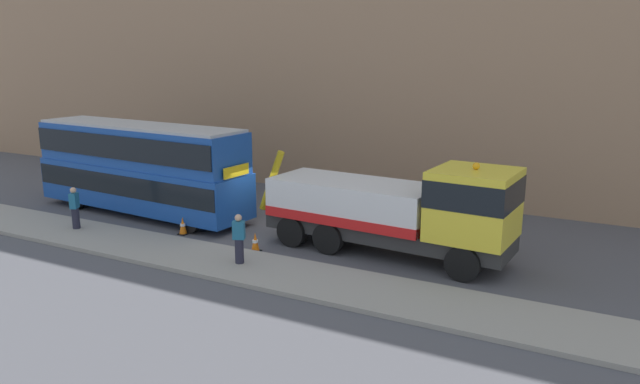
% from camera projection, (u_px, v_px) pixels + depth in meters
% --- Properties ---
extents(ground_plane, '(120.00, 120.00, 0.00)m').
position_uv_depth(ground_plane, '(268.00, 230.00, 24.45)').
color(ground_plane, '#4C4C51').
extents(near_kerb, '(60.00, 2.80, 0.15)m').
position_uv_depth(near_kerb, '(203.00, 258.00, 20.82)').
color(near_kerb, gray).
rests_on(near_kerb, ground_plane).
extents(building_facade, '(60.00, 1.50, 16.00)m').
position_uv_depth(building_facade, '(352.00, 33.00, 29.50)').
color(building_facade, '#9E7A5B').
rests_on(building_facade, ground_plane).
extents(recovery_tow_truck, '(10.21, 3.23, 3.67)m').
position_uv_depth(recovery_tow_truck, '(397.00, 208.00, 20.93)').
color(recovery_tow_truck, '#2D2D2D').
rests_on(recovery_tow_truck, ground_plane).
extents(double_decker_bus, '(11.16, 3.28, 4.06)m').
position_uv_depth(double_decker_bus, '(140.00, 165.00, 26.40)').
color(double_decker_bus, '#19479E').
rests_on(double_decker_bus, ground_plane).
extents(pedestrian_onlooker, '(0.41, 0.47, 1.71)m').
position_uv_depth(pedestrian_onlooker, '(75.00, 208.00, 23.92)').
color(pedestrian_onlooker, '#232333').
rests_on(pedestrian_onlooker, near_kerb).
extents(pedestrian_bystander, '(0.47, 0.40, 1.71)m').
position_uv_depth(pedestrian_bystander, '(239.00, 239.00, 19.97)').
color(pedestrian_bystander, '#232333').
rests_on(pedestrian_bystander, near_kerb).
extents(traffic_cone_near_bus, '(0.36, 0.36, 0.72)m').
position_uv_depth(traffic_cone_near_bus, '(183.00, 226.00, 23.74)').
color(traffic_cone_near_bus, orange).
rests_on(traffic_cone_near_bus, ground_plane).
extents(traffic_cone_midway, '(0.36, 0.36, 0.72)m').
position_uv_depth(traffic_cone_midway, '(255.00, 243.00, 21.68)').
color(traffic_cone_midway, orange).
rests_on(traffic_cone_midway, ground_plane).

